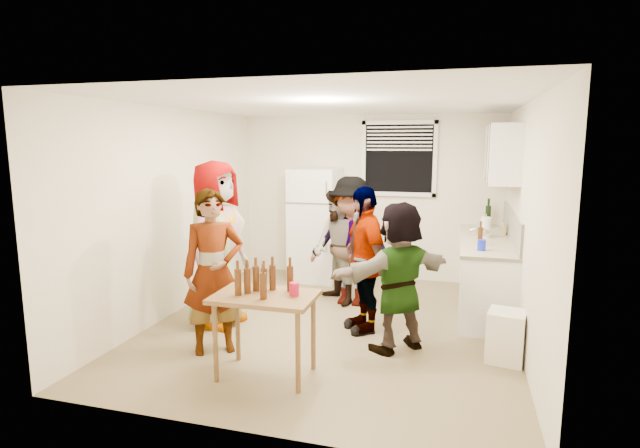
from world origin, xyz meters
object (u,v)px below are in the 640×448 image
(kettle, at_px, (482,237))
(guest_black, at_px, (363,329))
(serving_table, at_px, (266,375))
(red_cup, at_px, (294,295))
(wine_bottle, at_px, (487,227))
(blue_cup, at_px, (481,251))
(guest_grey, at_px, (219,323))
(guest_stripe, at_px, (216,350))
(beer_bottle_counter, at_px, (480,245))
(guest_orange, at_px, (397,348))
(trash_bin, at_px, (506,336))
(refrigerator, at_px, (315,225))
(beer_bottle_table, at_px, (264,290))
(guest_back_left, at_px, (338,303))
(guest_back_right, at_px, (350,304))

(kettle, height_order, guest_black, kettle)
(serving_table, xyz_separation_m, red_cup, (0.26, 0.05, 0.76))
(wine_bottle, height_order, blue_cup, wine_bottle)
(guest_grey, bearing_deg, serving_table, -127.69)
(guest_stripe, bearing_deg, blue_cup, -6.25)
(beer_bottle_counter, bearing_deg, blue_cup, -88.61)
(guest_grey, xyz_separation_m, guest_orange, (2.09, -0.17, 0.00))
(blue_cup, distance_m, red_cup, 2.35)
(trash_bin, distance_m, serving_table, 2.31)
(refrigerator, distance_m, beer_bottle_counter, 2.64)
(wine_bottle, bearing_deg, blue_cup, -94.78)
(beer_bottle_table, xyz_separation_m, guest_black, (0.69, 1.22, -0.76))
(guest_back_left, height_order, guest_black, guest_back_left)
(wine_bottle, bearing_deg, trash_bin, -88.04)
(wine_bottle, xyz_separation_m, serving_table, (-2.02, -3.46, -0.90))
(kettle, xyz_separation_m, guest_stripe, (-2.61, -2.21, -0.90))
(red_cup, xyz_separation_m, guest_black, (0.37, 1.29, -0.76))
(trash_bin, bearing_deg, guest_back_left, 146.97)
(blue_cup, relative_size, guest_back_right, 0.07)
(serving_table, distance_m, guest_grey, 1.49)
(blue_cup, bearing_deg, guest_back_left, 165.79)
(beer_bottle_table, relative_size, guest_stripe, 0.12)
(kettle, bearing_deg, guest_black, -113.33)
(kettle, height_order, beer_bottle_table, kettle)
(trash_bin, relative_size, guest_black, 0.31)
(beer_bottle_table, height_order, guest_black, beer_bottle_table)
(kettle, distance_m, guest_back_left, 2.04)
(guest_stripe, bearing_deg, guest_grey, 80.32)
(kettle, bearing_deg, red_cup, -100.56)
(kettle, relative_size, serving_table, 0.25)
(kettle, distance_m, blue_cup, 0.83)
(wine_bottle, bearing_deg, guest_back_right, -143.95)
(beer_bottle_counter, distance_m, guest_back_right, 1.82)
(blue_cup, relative_size, guest_back_left, 0.08)
(guest_back_right, relative_size, guest_orange, 1.09)
(serving_table, height_order, guest_back_left, serving_table)
(guest_back_right, bearing_deg, wine_bottle, 40.37)
(guest_back_right, xyz_separation_m, guest_orange, (0.77, -1.29, 0.00))
(red_cup, bearing_deg, guest_grey, 141.12)
(blue_cup, height_order, guest_back_right, blue_cup)
(wine_bottle, distance_m, trash_bin, 2.63)
(beer_bottle_table, xyz_separation_m, guest_grey, (-0.97, 0.96, -0.76))
(blue_cup, bearing_deg, beer_bottle_table, -139.88)
(red_cup, bearing_deg, guest_black, 73.82)
(red_cup, height_order, guest_black, red_cup)
(beer_bottle_table, height_order, guest_stripe, beer_bottle_table)
(guest_grey, xyz_separation_m, guest_black, (1.66, 0.26, 0.00))
(trash_bin, height_order, guest_black, trash_bin)
(wine_bottle, height_order, trash_bin, wine_bottle)
(blue_cup, bearing_deg, refrigerator, 147.61)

